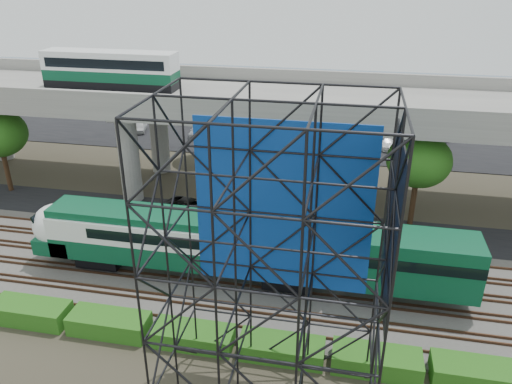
# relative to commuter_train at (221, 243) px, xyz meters

# --- Properties ---
(ground) EXTENTS (140.00, 140.00, 0.00)m
(ground) POSITION_rel_commuter_train_xyz_m (-1.03, -2.00, -2.88)
(ground) COLOR #474233
(ground) RESTS_ON ground
(ballast_bed) EXTENTS (90.00, 12.00, 0.20)m
(ballast_bed) POSITION_rel_commuter_train_xyz_m (-1.03, 0.00, -2.78)
(ballast_bed) COLOR slate
(ballast_bed) RESTS_ON ground
(service_road) EXTENTS (90.00, 5.00, 0.08)m
(service_road) POSITION_rel_commuter_train_xyz_m (-1.03, 8.50, -2.84)
(service_road) COLOR black
(service_road) RESTS_ON ground
(parking_lot) EXTENTS (90.00, 18.00, 0.08)m
(parking_lot) POSITION_rel_commuter_train_xyz_m (-1.03, 32.00, -2.84)
(parking_lot) COLOR black
(parking_lot) RESTS_ON ground
(harbor_water) EXTENTS (140.00, 40.00, 0.03)m
(harbor_water) POSITION_rel_commuter_train_xyz_m (-1.03, 54.00, -2.87)
(harbor_water) COLOR slate
(harbor_water) RESTS_ON ground
(rail_tracks) EXTENTS (90.00, 9.52, 0.16)m
(rail_tracks) POSITION_rel_commuter_train_xyz_m (-1.03, -0.00, -2.60)
(rail_tracks) COLOR #472D1E
(rail_tracks) RESTS_ON ballast_bed
(commuter_train) EXTENTS (29.30, 3.06, 4.30)m
(commuter_train) POSITION_rel_commuter_train_xyz_m (0.00, 0.00, 0.00)
(commuter_train) COLOR black
(commuter_train) RESTS_ON rail_tracks
(overpass) EXTENTS (80.00, 12.00, 12.40)m
(overpass) POSITION_rel_commuter_train_xyz_m (-1.95, 14.00, 5.33)
(overpass) COLOR #9E9B93
(overpass) RESTS_ON ground
(scaffold_tower) EXTENTS (9.36, 6.36, 15.00)m
(scaffold_tower) POSITION_rel_commuter_train_xyz_m (4.95, -9.98, 4.59)
(scaffold_tower) COLOR black
(scaffold_tower) RESTS_ON ground
(hedge_strip) EXTENTS (34.60, 1.80, 1.20)m
(hedge_strip) POSITION_rel_commuter_train_xyz_m (-0.02, -6.30, -2.32)
(hedge_strip) COLOR #215B14
(hedge_strip) RESTS_ON ground
(trees) EXTENTS (40.94, 16.94, 7.69)m
(trees) POSITION_rel_commuter_train_xyz_m (-5.70, 14.17, 2.69)
(trees) COLOR #382314
(trees) RESTS_ON ground
(suv) EXTENTS (5.28, 3.53, 1.35)m
(suv) POSITION_rel_commuter_train_xyz_m (-4.90, 8.47, -2.13)
(suv) COLOR black
(suv) RESTS_ON service_road
(parked_cars) EXTENTS (38.97, 9.73, 1.28)m
(parked_cars) POSITION_rel_commuter_train_xyz_m (1.13, 31.67, -2.20)
(parked_cars) COLOR silver
(parked_cars) RESTS_ON parking_lot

